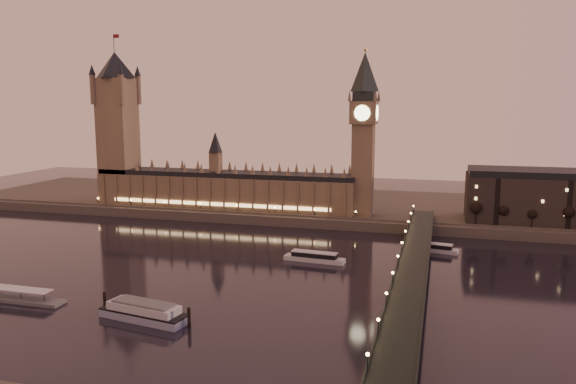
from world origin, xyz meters
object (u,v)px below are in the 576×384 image
Objects in this scene: cruise_boat_b at (434,248)px; moored_barge at (144,312)px; cruise_boat_a at (314,257)px; pontoon_pier at (12,297)px.

moored_barge is (-98.73, -124.18, 1.03)m from cruise_boat_b.
cruise_boat_a is at bearing -139.15° from cruise_boat_b.
moored_barge is at bearing -4.03° from pontoon_pier.
moored_barge is at bearing -110.30° from cruise_boat_a.
cruise_boat_a is 1.21× the size of cruise_boat_b.
cruise_boat_a is 133.90m from pontoon_pier.
pontoon_pier reaches higher than moored_barge.
pontoon_pier is at bearing -135.40° from cruise_boat_a.
moored_barge is (-42.31, -89.72, 0.90)m from cruise_boat_a.
moored_barge is 0.86× the size of pontoon_pier.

